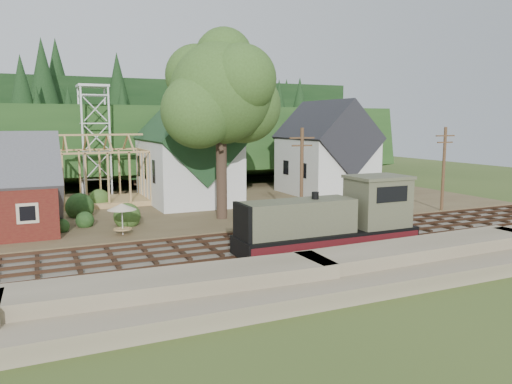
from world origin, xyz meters
name	(u,v)px	position (x,y,z in m)	size (l,w,h in m)	color
ground	(247,252)	(0.00, 0.00, 0.00)	(140.00, 140.00, 0.00)	#384C1E
embankment	(315,291)	(0.00, -8.50, 0.00)	(64.00, 5.00, 1.60)	#7F7259
railroad_bed	(247,251)	(0.00, 0.00, 0.08)	(64.00, 11.00, 0.16)	#726B5B
village_flat	(174,207)	(0.00, 18.00, 0.15)	(64.00, 26.00, 0.30)	brown
hillside	(129,182)	(0.00, 42.00, 0.00)	(70.00, 28.00, 8.00)	#1E3F19
ridge	(112,172)	(0.00, 58.00, 0.00)	(80.00, 20.00, 12.00)	black
church	(188,154)	(2.00, 19.68, 5.18)	(8.40, 15.17, 13.00)	silver
farmhouse	(326,154)	(18.00, 19.00, 4.87)	(8.40, 10.80, 10.60)	silver
timber_frame	(104,174)	(-6.00, 22.00, 3.27)	(8.20, 6.20, 6.99)	tan
lattice_tower	(93,107)	(-6.00, 28.00, 10.03)	(3.20, 3.20, 12.12)	silver
big_tree	(222,100)	(2.17, 10.08, 10.22)	(10.90, 8.40, 14.70)	#38281E
telegraph_pole_near	(302,175)	(7.00, 5.20, 4.25)	(2.20, 0.28, 8.00)	#4C331E
telegraph_pole_far	(444,168)	(22.00, 5.20, 4.25)	(2.20, 0.28, 8.00)	#4C331E
locomotive	(335,222)	(4.75, -3.00, 2.13)	(12.00, 3.00, 4.80)	black
car_blue	(39,224)	(-12.26, 10.91, 0.89)	(1.40, 3.47, 1.18)	#5889BE
car_red	(389,187)	(25.22, 16.59, 0.93)	(2.09, 4.53, 1.26)	#B00E25
patio_set	(122,208)	(-6.78, 7.17, 2.27)	(2.08, 2.08, 2.31)	silver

